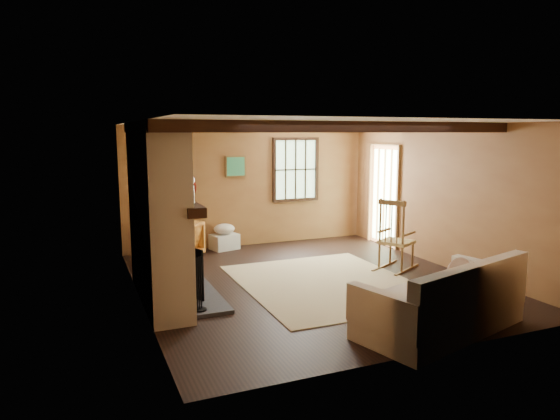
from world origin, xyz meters
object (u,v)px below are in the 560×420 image
fireplace (159,220)px  laundry_basket (224,242)px  sofa (445,305)px  armchair (176,240)px  rocking_chair (395,240)px

fireplace → laundry_basket: (1.62, 2.55, -0.95)m
fireplace → sofa: fireplace is taller
sofa → armchair: bearing=100.8°
fireplace → armchair: fireplace is taller
laundry_basket → armchair: armchair is taller
fireplace → rocking_chair: (3.84, 0.07, -0.60)m
armchair → sofa: bearing=76.2°
sofa → laundry_basket: bearing=88.2°
rocking_chair → armchair: rocking_chair is taller
fireplace → sofa: size_ratio=1.05×
fireplace → sofa: 3.75m
rocking_chair → laundry_basket: bearing=12.9°
rocking_chair → armchair: 3.84m
rocking_chair → laundry_basket: 3.35m
rocking_chair → laundry_basket: rocking_chair is taller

